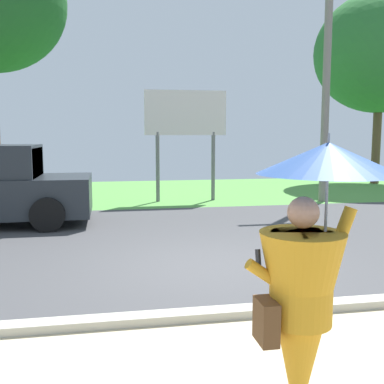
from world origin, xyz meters
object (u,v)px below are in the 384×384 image
object	(u,v)px
utility_pole	(327,73)
tree_center_back	(381,53)
monk_pedestrian	(306,282)
roadside_billboard	(186,121)

from	to	relation	value
utility_pole	tree_center_back	size ratio (longest dim) A/B	0.95
tree_center_back	monk_pedestrian	bearing A→B (deg)	-123.70
roadside_billboard	tree_center_back	bearing A→B (deg)	22.52
roadside_billboard	utility_pole	bearing A→B (deg)	-11.31
utility_pole	roadside_billboard	size ratio (longest dim) A/B	2.19
monk_pedestrian	utility_pole	distance (m)	12.27
utility_pole	tree_center_back	bearing A→B (deg)	44.18
utility_pole	roadside_billboard	distance (m)	4.62
monk_pedestrian	roadside_billboard	xyz separation A→B (m)	(1.12, 11.48, 1.45)
monk_pedestrian	utility_pole	bearing A→B (deg)	78.25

